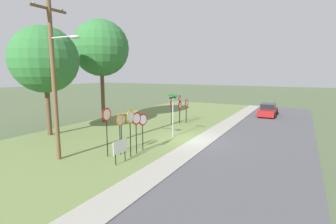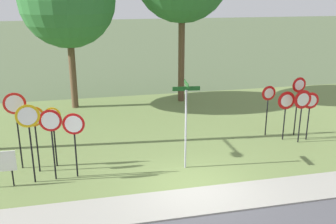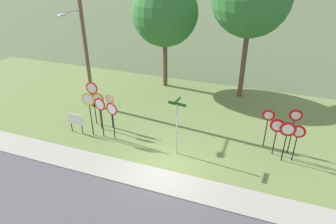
{
  "view_description": "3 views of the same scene",
  "coord_description": "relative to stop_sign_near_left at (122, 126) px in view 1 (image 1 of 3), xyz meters",
  "views": [
    {
      "loc": [
        -16.5,
        -6.88,
        4.84
      ],
      "look_at": [
        0.46,
        2.14,
        1.85
      ],
      "focal_mm": 27.12,
      "sensor_mm": 36.0,
      "label": 1
    },
    {
      "loc": [
        -3.35,
        -10.74,
        6.2
      ],
      "look_at": [
        -0.31,
        2.53,
        1.9
      ],
      "focal_mm": 40.93,
      "sensor_mm": 36.0,
      "label": 2
    },
    {
      "loc": [
        4.18,
        -10.81,
        9.42
      ],
      "look_at": [
        -1.03,
        3.35,
        1.46
      ],
      "focal_mm": 31.37,
      "sensor_mm": 36.0,
      "label": 3
    }
  ],
  "objects": [
    {
      "name": "oak_tree_left",
      "position": [
        0.64,
        7.55,
        4.14
      ],
      "size": [
        4.95,
        4.95,
        8.23
      ],
      "color": "brown",
      "rests_on": "grass_median"
    },
    {
      "name": "stop_sign_far_right",
      "position": [
        0.74,
        -1.07,
        0.08
      ],
      "size": [
        0.74,
        0.15,
        2.32
      ],
      "rotation": [
        0.0,
        0.0,
        -0.17
      ],
      "color": "black",
      "rests_on": "grass_median"
    },
    {
      "name": "sidewalk_strip",
      "position": [
        4.47,
        -3.53,
        -1.61
      ],
      "size": [
        44.0,
        1.6,
        0.06
      ],
      "primitive_type": "cube",
      "color": "#99968C",
      "rests_on": "ground_plane"
    },
    {
      "name": "oak_tree_right",
      "position": [
        6.72,
        7.55,
        5.46
      ],
      "size": [
        5.27,
        5.27,
        9.73
      ],
      "color": "brown",
      "rests_on": "grass_median"
    },
    {
      "name": "stop_sign_far_center",
      "position": [
        -0.66,
        -1.16,
        0.4
      ],
      "size": [
        0.76,
        0.13,
        2.74
      ],
      "rotation": [
        0.0,
        0.0,
        0.12
      ],
      "color": "black",
      "rests_on": "grass_median"
    },
    {
      "name": "road_asphalt",
      "position": [
        4.47,
        -7.53,
        -1.64
      ],
      "size": [
        44.0,
        6.4,
        0.01
      ],
      "primitive_type": "cube",
      "color": "#4C4C51",
      "rests_on": "ground_plane"
    },
    {
      "name": "yield_sign_far_right",
      "position": [
        10.44,
        0.28,
        -0.04
      ],
      "size": [
        0.71,
        0.12,
        2.12
      ],
      "rotation": [
        0.0,
        0.0,
        -0.11
      ],
      "color": "black",
      "rests_on": "grass_median"
    },
    {
      "name": "yield_sign_center",
      "position": [
        8.94,
        1.16,
        0.07
      ],
      "size": [
        0.65,
        0.1,
        2.28
      ],
      "rotation": [
        0.0,
        0.0,
        0.03
      ],
      "color": "black",
      "rests_on": "grass_median"
    },
    {
      "name": "stop_sign_near_left",
      "position": [
        0.0,
        0.0,
        0.0
      ],
      "size": [
        0.59,
        0.14,
        2.26
      ],
      "rotation": [
        0.0,
        0.0,
        -0.2
      ],
      "color": "black",
      "rests_on": "grass_median"
    },
    {
      "name": "stop_sign_near_right",
      "position": [
        -0.58,
        -0.35,
        0.16
      ],
      "size": [
        0.7,
        0.15,
        2.43
      ],
      "rotation": [
        0.0,
        0.0,
        0.18
      ],
      "color": "black",
      "rests_on": "grass_median"
    },
    {
      "name": "yield_sign_near_right",
      "position": [
        9.92,
        0.07,
        0.11
      ],
      "size": [
        0.8,
        0.11,
        2.3
      ],
      "rotation": [
        0.0,
        0.0,
        0.03
      ],
      "color": "black",
      "rests_on": "grass_median"
    },
    {
      "name": "parked_sedan_distant",
      "position": [
        18.35,
        -6.28,
        -1.0
      ],
      "size": [
        4.58,
        1.93,
        1.39
      ],
      "rotation": [
        0.0,
        0.0,
        0.01
      ],
      "color": "maroon",
      "rests_on": "road_asphalt"
    },
    {
      "name": "stop_sign_center_tall",
      "position": [
        0.01,
        -1.09,
        0.22
      ],
      "size": [
        0.74,
        0.13,
        2.51
      ],
      "rotation": [
        0.0,
        0.0,
        -0.13
      ],
      "color": "black",
      "rests_on": "grass_median"
    },
    {
      "name": "ground_plane",
      "position": [
        4.47,
        -2.73,
        -1.64
      ],
      "size": [
        160.0,
        160.0,
        0.0
      ],
      "primitive_type": "plane",
      "color": "#4C5B3D"
    },
    {
      "name": "yield_sign_far_left",
      "position": [
        10.22,
        0.93,
        0.35
      ],
      "size": [
        0.66,
        0.11,
        2.64
      ],
      "rotation": [
        0.0,
        0.0,
        0.07
      ],
      "color": "black",
      "rests_on": "grass_median"
    },
    {
      "name": "street_name_post",
      "position": [
        4.58,
        -1.18,
        0.29
      ],
      "size": [
        0.96,
        0.81,
        3.22
      ],
      "rotation": [
        0.0,
        0.0,
        -0.1
      ],
      "color": "#9EA0A8",
      "rests_on": "grass_median"
    },
    {
      "name": "stop_sign_far_left",
      "position": [
        -1.22,
        0.07,
        0.48
      ],
      "size": [
        0.77,
        0.11,
        2.85
      ],
      "rotation": [
        0.0,
        0.0,
        0.07
      ],
      "color": "black",
      "rests_on": "grass_median"
    },
    {
      "name": "grass_median",
      "position": [
        4.47,
        3.27,
        -1.62
      ],
      "size": [
        44.0,
        12.0,
        0.04
      ],
      "primitive_type": "cube",
      "color": "olive",
      "rests_on": "ground_plane"
    },
    {
      "name": "notice_board",
      "position": [
        -1.71,
        -1.23,
        -0.77
      ],
      "size": [
        1.1,
        0.07,
        1.25
      ],
      "rotation": [
        0.0,
        0.0,
        -0.02
      ],
      "color": "black",
      "rests_on": "grass_median"
    },
    {
      "name": "yield_sign_near_left",
      "position": [
        9.45,
        0.52,
        -0.01
      ],
      "size": [
        0.78,
        0.1,
        2.16
      ],
      "rotation": [
        0.0,
        0.0,
        -0.03
      ],
      "color": "black",
      "rests_on": "grass_median"
    },
    {
      "name": "utility_pole",
      "position": [
        -2.84,
        2.08,
        3.31
      ],
      "size": [
        2.1,
        2.18,
        9.14
      ],
      "color": "brown",
      "rests_on": "grass_median"
    }
  ]
}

